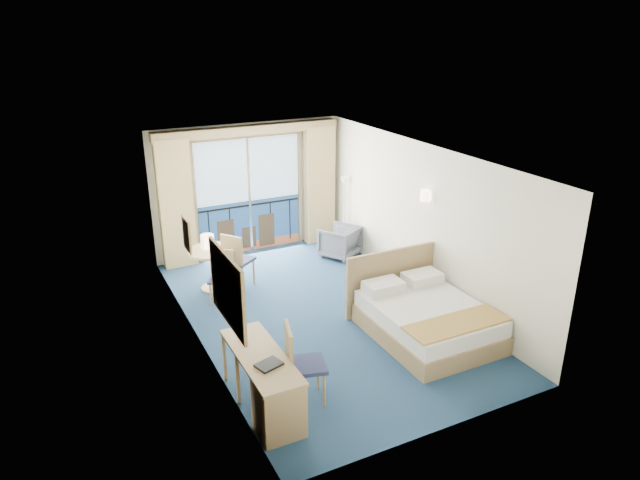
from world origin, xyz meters
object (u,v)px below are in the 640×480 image
(nightstand, at_px, (400,274))
(table_chair_b, at_px, (222,273))
(desk_chair, at_px, (299,360))
(floor_lamp, at_px, (345,194))
(table_chair_a, at_px, (236,257))
(round_table, at_px, (212,259))
(desk, at_px, (275,397))
(bed, at_px, (425,317))
(armchair, at_px, (339,241))

(nightstand, xyz_separation_m, table_chair_b, (-3.01, 1.02, 0.22))
(desk_chair, bearing_deg, floor_lamp, -19.58)
(floor_lamp, xyz_separation_m, table_chair_a, (-2.75, -0.94, -0.57))
(round_table, bearing_deg, desk_chair, -89.52)
(desk_chair, bearing_deg, desk, 139.55)
(table_chair_b, bearing_deg, desk, -66.57)
(bed, height_order, table_chair_b, bed)
(desk_chair, xyz_separation_m, round_table, (-0.03, 3.71, -0.03))
(armchair, bearing_deg, nightstand, 66.83)
(desk_chair, relative_size, round_table, 1.28)
(round_table, bearing_deg, table_chair_b, -88.45)
(nightstand, height_order, armchair, armchair)
(desk_chair, relative_size, table_chair_b, 1.19)
(nightstand, xyz_separation_m, round_table, (-3.03, 1.55, 0.28))
(nightstand, bearing_deg, floor_lamp, 86.87)
(round_table, relative_size, table_chair_a, 0.81)
(bed, xyz_separation_m, desk_chair, (-2.43, -0.65, 0.31))
(bed, distance_m, table_chair_a, 3.59)
(armchair, bearing_deg, table_chair_a, -19.33)
(table_chair_b, bearing_deg, desk_chair, -58.93)
(nightstand, xyz_separation_m, floor_lamp, (0.13, 2.36, 0.86))
(desk, bearing_deg, armchair, 53.55)
(floor_lamp, xyz_separation_m, desk, (-3.59, -4.85, -0.75))
(desk_chair, bearing_deg, round_table, 15.53)
(floor_lamp, height_order, desk_chair, floor_lamp)
(armchair, distance_m, floor_lamp, 1.03)
(armchair, xyz_separation_m, table_chair_b, (-2.77, -0.86, 0.19))
(desk_chair, bearing_deg, bed, -60.03)
(nightstand, relative_size, desk, 0.37)
(nightstand, height_order, table_chair_b, table_chair_b)
(nightstand, xyz_separation_m, desk, (-3.46, -2.48, 0.12))
(bed, distance_m, desk_chair, 2.54)
(bed, bearing_deg, floor_lamp, 79.88)
(desk_chair, distance_m, table_chair_b, 3.18)
(armchair, bearing_deg, desk_chair, 25.34)
(floor_lamp, bearing_deg, nightstand, -93.13)
(bed, relative_size, desk_chair, 1.90)
(armchair, xyz_separation_m, desk_chair, (-2.76, -4.05, 0.29))
(table_chair_a, bearing_deg, desk_chair, 137.46)
(round_table, bearing_deg, nightstand, -27.07)
(bed, relative_size, floor_lamp, 1.34)
(desk_chair, bearing_deg, nightstand, -39.15)
(armchair, bearing_deg, table_chair_b, -13.09)
(desk_chair, height_order, table_chair_b, desk_chair)
(table_chair_a, bearing_deg, nightstand, -154.98)
(floor_lamp, relative_size, round_table, 1.80)
(armchair, relative_size, desk, 0.44)
(armchair, distance_m, table_chair_b, 2.91)
(armchair, bearing_deg, round_table, -23.48)
(nightstand, bearing_deg, armchair, 97.21)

